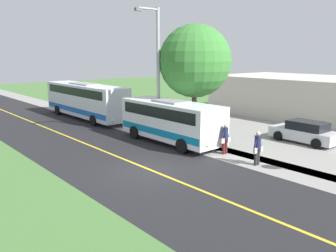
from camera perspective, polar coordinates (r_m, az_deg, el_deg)
The scene contains 12 objects.
ground_plane at distance 17.90m, azimuth -2.95°, elevation -7.19°, with size 120.00×120.00×0.00m, color #477238.
road_surface at distance 17.90m, azimuth -2.95°, elevation -7.18°, with size 8.00×100.00×0.01m, color black.
sidewalk at distance 21.32m, azimuth 8.21°, elevation -4.19°, with size 2.40×100.00×0.01m, color gray.
parking_lot_surface at distance 25.65m, azimuth 24.09°, elevation -2.40°, with size 14.00×36.00×0.01m, color gray.
road_centre_line at distance 17.90m, azimuth -2.95°, elevation -7.17°, with size 0.16×100.00×0.00m, color gold.
shuttle_bus_front at distance 23.00m, azimuth 0.48°, elevation 1.09°, with size 2.72×7.96×2.83m.
transit_bus_rear at distance 32.71m, azimuth -13.39°, elevation 4.29°, with size 2.60×11.55×3.23m.
pedestrian_with_bags at distance 18.96m, azimuth 14.45°, elevation -3.35°, with size 0.72×0.34×1.83m.
pedestrian_waiting at distance 20.69m, azimuth 9.34°, elevation -1.89°, with size 0.72×0.34×1.82m.
street_light_pole at distance 24.30m, azimuth -1.83°, elevation 9.43°, with size 1.97×0.24×8.85m.
parked_car_near at distance 24.94m, azimuth 21.51°, elevation -0.95°, with size 2.12×4.45×1.45m.
tree_curbside at distance 25.09m, azimuth 4.42°, elevation 10.53°, with size 5.16×5.16×7.90m.
Camera 1 is at (10.30, 13.46, 5.78)m, focal length 37.24 mm.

